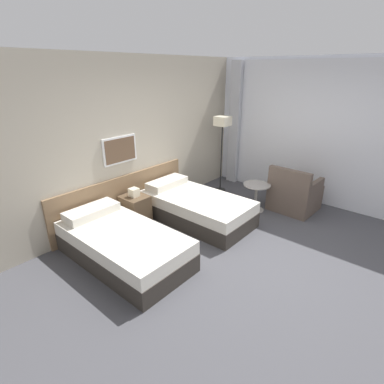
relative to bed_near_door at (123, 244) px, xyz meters
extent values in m
plane|color=#47474C|center=(1.26, -1.32, -0.24)|extent=(16.00, 16.00, 0.00)
cube|color=#B7AD99|center=(1.26, 1.01, 1.11)|extent=(10.00, 0.06, 2.70)
cube|color=#846647|center=(0.79, 0.96, 0.16)|extent=(2.72, 0.04, 0.80)
cube|color=white|center=(0.79, 0.96, 1.02)|extent=(0.64, 0.03, 0.44)
cube|color=brown|center=(0.79, 0.94, 1.02)|extent=(0.58, 0.01, 0.38)
cube|color=white|center=(3.78, -1.42, 1.11)|extent=(0.06, 4.79, 2.70)
cube|color=silver|center=(3.73, -1.42, 1.08)|extent=(0.03, 4.41, 2.64)
cube|color=#B7BAC1|center=(3.65, 0.63, 1.08)|extent=(0.10, 0.24, 2.64)
cube|color=#332D28|center=(0.00, -0.03, -0.11)|extent=(0.98, 1.91, 0.26)
cube|color=silver|center=(0.00, -0.03, 0.12)|extent=(0.97, 1.89, 0.19)
cube|color=silver|center=(0.00, 0.70, 0.28)|extent=(0.79, 0.34, 0.13)
cube|color=#332D28|center=(1.57, -0.03, -0.11)|extent=(0.98, 1.91, 0.26)
cube|color=silver|center=(1.57, -0.03, 0.12)|extent=(0.97, 1.89, 0.19)
cube|color=silver|center=(1.57, 0.70, 0.28)|extent=(0.79, 0.34, 0.13)
cube|color=brown|center=(0.79, 0.68, 0.02)|extent=(0.38, 0.43, 0.51)
cube|color=beige|center=(0.79, 0.68, 0.35)|extent=(0.14, 0.14, 0.14)
cylinder|color=black|center=(2.98, 0.48, -0.23)|extent=(0.24, 0.24, 0.02)
cylinder|color=black|center=(2.98, 0.48, 0.48)|extent=(0.02, 0.02, 1.39)
cube|color=beige|center=(2.98, 0.48, 1.26)|extent=(0.27, 0.27, 0.19)
cylinder|color=gray|center=(2.59, -0.61, -0.23)|extent=(0.32, 0.32, 0.01)
cylinder|color=gray|center=(2.59, -0.61, 0.02)|extent=(0.05, 0.05, 0.49)
cylinder|color=gray|center=(2.59, -0.61, 0.28)|extent=(0.49, 0.49, 0.02)
cube|color=brown|center=(3.12, -1.13, -0.01)|extent=(0.79, 0.80, 0.45)
cube|color=brown|center=(2.79, -1.11, 0.42)|extent=(0.13, 0.78, 0.41)
cube|color=brown|center=(3.11, -1.47, 0.31)|extent=(0.65, 0.12, 0.18)
cube|color=brown|center=(3.13, -0.79, 0.31)|extent=(0.65, 0.12, 0.18)
camera|label=1|loc=(-2.05, -3.02, 2.24)|focal=28.00mm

